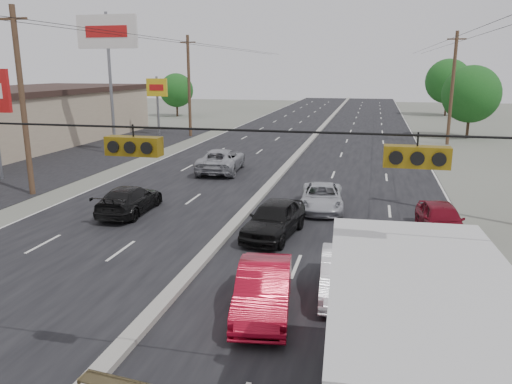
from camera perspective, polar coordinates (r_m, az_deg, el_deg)
road_surface at (r=39.41m, az=4.58°, el=3.95°), size 20.00×160.00×0.02m
center_median at (r=39.40m, az=4.58°, el=4.10°), size 0.50×160.00×0.20m
parking_lot at (r=40.99m, az=-20.84°, el=3.47°), size 10.00×42.00×0.02m
utility_pole_left_b at (r=29.73m, az=-25.13°, el=9.35°), size 1.60×0.30×10.00m
utility_pole_left_c at (r=51.75m, az=-7.66°, el=11.96°), size 1.60×0.30×10.00m
utility_pole_right_c at (r=48.87m, az=21.51°, el=11.02°), size 1.60×0.30×10.00m
traffic_signals at (r=9.55m, az=-14.33°, el=5.39°), size 25.00×0.30×0.54m
pole_sign_billboard at (r=41.70m, az=-16.60°, el=16.22°), size 5.00×0.25×11.00m
pole_sign_far at (r=53.11m, az=-11.24°, el=11.11°), size 2.20×0.25×6.00m
tree_left_far at (r=73.87m, az=-9.08°, el=11.41°), size 4.80×4.80×6.12m
tree_right_mid at (r=54.23m, az=23.37°, el=10.23°), size 5.60×5.60×7.14m
tree_right_far at (r=79.06m, az=21.09°, el=11.73°), size 6.40×6.40×8.16m
box_truck at (r=9.18m, az=17.24°, el=-18.61°), size 3.11×7.82×3.90m
red_sedan at (r=14.48m, az=0.87°, el=-11.13°), size 2.05×4.42×1.40m
queue_car_a at (r=20.73m, az=2.09°, el=-3.12°), size 2.37×4.62×1.51m
queue_car_b at (r=15.83m, az=9.99°, el=-9.26°), size 1.65×4.08×1.32m
queue_car_c at (r=24.88m, az=7.52°, el=-0.63°), size 2.44×4.60×1.23m
queue_car_d at (r=14.24m, az=20.69°, el=-12.58°), size 2.04×4.84×1.40m
queue_car_e at (r=22.19m, az=20.39°, el=-3.01°), size 2.03×4.22×1.39m
oncoming_near at (r=24.76m, az=-14.24°, el=-0.89°), size 2.05×4.69×1.34m
oncoming_far at (r=33.76m, az=-4.00°, el=3.61°), size 3.06×5.80×1.56m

